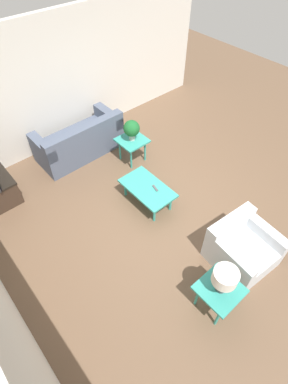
{
  "coord_description": "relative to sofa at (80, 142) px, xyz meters",
  "views": [
    {
      "loc": [
        -2.51,
        2.69,
        4.42
      ],
      "look_at": [
        0.15,
        0.39,
        0.55
      ],
      "focal_mm": 28.0,
      "sensor_mm": 36.0,
      "label": 1
    }
  ],
  "objects": [
    {
      "name": "ground_plane",
      "position": [
        -2.34,
        -0.34,
        -0.33
      ],
      "size": [
        14.0,
        14.0,
        0.0
      ],
      "primitive_type": "plane",
      "color": "brown"
    },
    {
      "name": "wall_right",
      "position": [
        0.72,
        -0.34,
        1.02
      ],
      "size": [
        0.12,
        7.2,
        2.7
      ],
      "color": "silver",
      "rests_on": "ground_plane"
    },
    {
      "name": "sofa",
      "position": [
        0.0,
        0.0,
        0.0
      ],
      "size": [
        0.87,
        1.86,
        0.85
      ],
      "rotation": [
        0.0,
        0.0,
        1.58
      ],
      "color": "#4C566B",
      "rests_on": "ground_plane"
    },
    {
      "name": "armchair",
      "position": [
        -3.94,
        -0.49,
        -0.03
      ],
      "size": [
        0.98,
        0.99,
        0.74
      ],
      "rotation": [
        0.0,
        0.0,
        -1.66
      ],
      "color": "silver",
      "rests_on": "ground_plane"
    },
    {
      "name": "coffee_table",
      "position": [
        -2.04,
        -0.16,
        0.03
      ],
      "size": [
        1.04,
        0.6,
        0.4
      ],
      "color": "teal",
      "rests_on": "ground_plane"
    },
    {
      "name": "side_table_plant",
      "position": [
        -0.91,
        -0.73,
        0.14
      ],
      "size": [
        0.57,
        0.57,
        0.54
      ],
      "color": "teal",
      "rests_on": "ground_plane"
    },
    {
      "name": "side_table_lamp",
      "position": [
        -4.2,
        0.42,
        0.14
      ],
      "size": [
        0.57,
        0.57,
        0.54
      ],
      "color": "teal",
      "rests_on": "ground_plane"
    },
    {
      "name": "potted_plant",
      "position": [
        -0.91,
        -0.73,
        0.49
      ],
      "size": [
        0.33,
        0.33,
        0.45
      ],
      "color": "#B2ADA3",
      "rests_on": "side_table_plant"
    },
    {
      "name": "table_lamp",
      "position": [
        -4.2,
        0.42,
        0.52
      ],
      "size": [
        0.33,
        0.33,
        0.45
      ],
      "color": "#333333",
      "rests_on": "side_table_lamp"
    },
    {
      "name": "remote_control",
      "position": [
        -2.16,
        -0.25,
        0.09
      ],
      "size": [
        0.16,
        0.07,
        0.02
      ],
      "color": "#4C4C51",
      "rests_on": "coffee_table"
    }
  ]
}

